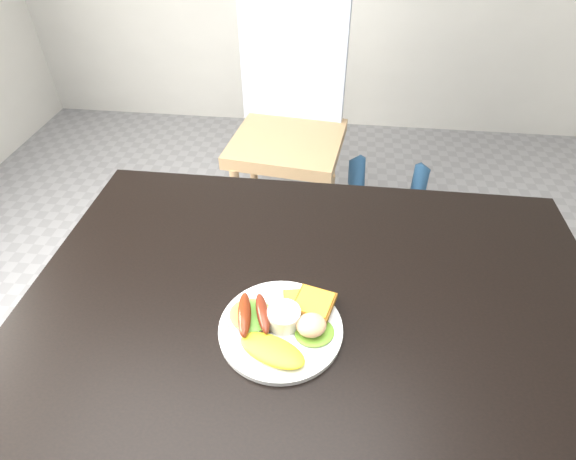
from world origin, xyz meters
The scene contains 15 objects.
room_floor centered at (0.00, 0.00, -0.01)m, with size 4.00×4.50×0.02m, color gray.
dining_table centered at (0.00, 0.00, 0.73)m, with size 1.20×0.80×0.04m, color black.
dining_chair centered at (-0.19, 1.13, 0.45)m, with size 0.47×0.47×0.06m, color tan.
person centered at (0.27, 0.45, 0.84)m, with size 0.60×0.40×1.68m, color navy.
plate centered at (-0.06, -0.11, 0.76)m, with size 0.24×0.24×0.01m, color white.
lettuce_left centered at (-0.12, -0.09, 0.77)m, with size 0.09×0.08×0.01m, color green.
lettuce_right centered at (0.01, -0.11, 0.77)m, with size 0.08×0.07×0.01m, color #4A881F.
omelette centered at (-0.07, -0.17, 0.77)m, with size 0.13×0.06×0.02m, color yellow.
sausage_a centered at (-0.13, -0.10, 0.78)m, with size 0.03×0.11×0.03m, color maroon.
sausage_b centered at (-0.10, -0.09, 0.78)m, with size 0.02×0.10×0.02m, color #5E2516.
ramekin centered at (-0.05, -0.10, 0.78)m, with size 0.06×0.06×0.04m, color white.
toast_a centered at (-0.03, -0.05, 0.77)m, with size 0.06×0.06×0.01m, color #945B23.
toast_b centered at (0.00, -0.06, 0.78)m, with size 0.07×0.07×0.01m, color brown.
potato_salad centered at (0.00, -0.11, 0.79)m, with size 0.06×0.05×0.03m, color beige.
fork centered at (-0.10, -0.12, 0.76)m, with size 0.15×0.01×0.00m, color #ADAFB7.
Camera 1 is at (0.02, -0.63, 1.46)m, focal length 28.00 mm.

